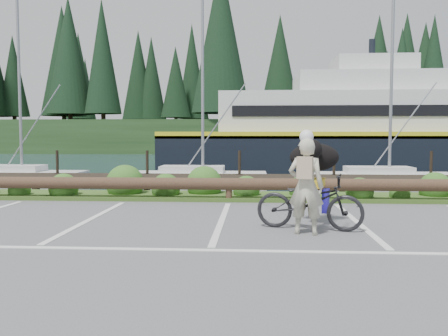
# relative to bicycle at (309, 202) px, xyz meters

# --- Properties ---
(ground) EXTENTS (72.00, 72.00, 0.00)m
(ground) POSITION_rel_bicycle_xyz_m (-1.60, -1.25, -0.49)
(ground) COLOR #535356
(harbor_backdrop) EXTENTS (170.00, 160.00, 30.00)m
(harbor_backdrop) POSITION_rel_bicycle_xyz_m (-1.21, 77.22, -0.49)
(harbor_backdrop) COLOR #192E3E
(harbor_backdrop) RESTS_ON ground
(vegetation_strip) EXTENTS (34.00, 1.60, 0.10)m
(vegetation_strip) POSITION_rel_bicycle_xyz_m (-1.60, 4.05, -0.44)
(vegetation_strip) COLOR #3D5B21
(vegetation_strip) RESTS_ON ground
(log_rail) EXTENTS (32.00, 0.30, 0.60)m
(log_rail) POSITION_rel_bicycle_xyz_m (-1.60, 3.35, -0.49)
(log_rail) COLOR #443021
(log_rail) RESTS_ON ground
(bicycle) EXTENTS (1.99, 1.10, 0.99)m
(bicycle) POSITION_rel_bicycle_xyz_m (0.00, 0.00, 0.00)
(bicycle) COLOR black
(bicycle) RESTS_ON ground
(cyclist) EXTENTS (0.67, 0.52, 1.62)m
(cyclist) POSITION_rel_bicycle_xyz_m (-0.11, -0.42, 0.32)
(cyclist) COLOR #BAB69D
(cyclist) RESTS_ON ground
(dog) EXTENTS (0.66, 1.00, 0.53)m
(dog) POSITION_rel_bicycle_xyz_m (0.15, 0.58, 0.76)
(dog) COLOR black
(dog) RESTS_ON bicycle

